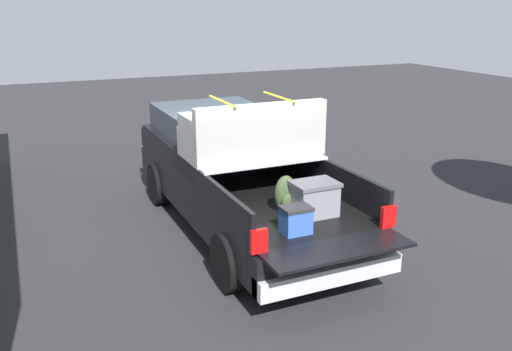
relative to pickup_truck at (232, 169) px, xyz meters
The scene contains 2 objects.
ground_plane 1.00m from the pickup_truck, behind, with size 40.00×40.00×0.00m, color #262628.
pickup_truck is the anchor object (origin of this frame).
Camera 1 is at (-7.64, 3.19, 3.54)m, focal length 38.24 mm.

